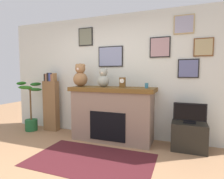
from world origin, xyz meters
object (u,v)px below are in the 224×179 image
Objects in this scene: teddy_bear_grey at (80,76)px; mantel_clock at (122,82)px; candle_jar at (147,86)px; fireplace at (113,113)px; teddy_bear_brown at (103,79)px; potted_plant at (31,111)px; bookshelf at (51,104)px; tv_stand at (189,136)px; television at (190,114)px.

mantel_clock is at bearing -0.03° from teddy_bear_grey.
fireplace is at bearing 178.52° from candle_jar.
teddy_bear_brown is (-0.19, -0.02, 0.71)m from fireplace.
candle_jar is at bearing 1.62° from potted_plant.
tv_stand is (3.05, -0.10, -0.40)m from bookshelf.
television is 1.75m from teddy_bear_brown.
fireplace is 17.97× the size of candle_jar.
mantel_clock reaches higher than fireplace.
fireplace is at bearing 5.37° from teddy_bear_brown.
teddy_bear_brown reaches higher than potted_plant.
bookshelf is 1.10m from teddy_bear_grey.
mantel_clock is 0.41m from teddy_bear_brown.
mantel_clock is 0.41× the size of teddy_bear_grey.
bookshelf is 1.90m from mantel_clock.
bookshelf is (-1.60, 0.09, 0.10)m from fireplace.
candle_jar reaches higher than television.
candle_jar is 0.89m from teddy_bear_brown.
teddy_bear_grey is at bearing -179.97° from candle_jar.
potted_plant is at bearing -157.06° from bookshelf.
television is at bearing 0.29° from teddy_bear_grey.
teddy_bear_brown is (1.85, 0.08, 0.79)m from potted_plant.
tv_stand is 1.93m from teddy_bear_brown.
teddy_bear_grey is 1.28× the size of teddy_bear_brown.
mantel_clock reaches higher than tv_stand.
potted_plant is at bearing -178.08° from mantel_clock.
candle_jar is 0.48× the size of mantel_clock.
mantel_clock is (-0.47, -0.00, 0.05)m from candle_jar.
teddy_bear_grey is at bearing 179.97° from mantel_clock.
candle_jar is at bearing 0.14° from mantel_clock.
potted_plant is at bearing -178.56° from television.
mantel_clock is at bearing -179.86° from candle_jar.
bookshelf is 3.05m from television.
fireplace is 2.90× the size of tv_stand.
bookshelf is 1.18× the size of potted_plant.
television is at bearing 0.38° from teddy_bear_brown.
bookshelf is 0.52m from potted_plant.
mantel_clock is at bearing -0.09° from teddy_bear_brown.
mantel_clock is at bearing -3.56° from bookshelf.
mantel_clock is at bearing -179.46° from television.
potted_plant is 2.37m from mantel_clock.
candle_jar is 0.48m from mantel_clock.
mantel_clock reaches higher than potted_plant.
television is 1.12× the size of teddy_bear_grey.
bookshelf is 3.61× the size of teddy_bear_brown.
fireplace is at bearing 179.71° from television.
tv_stand is at bearing -0.23° from fireplace.
bookshelf is at bearing 177.20° from candle_jar.
tv_stand is 1.21× the size of teddy_bear_grey.
tv_stand is at bearing 0.43° from teddy_bear_brown.
bookshelf is at bearing 22.94° from potted_plant.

